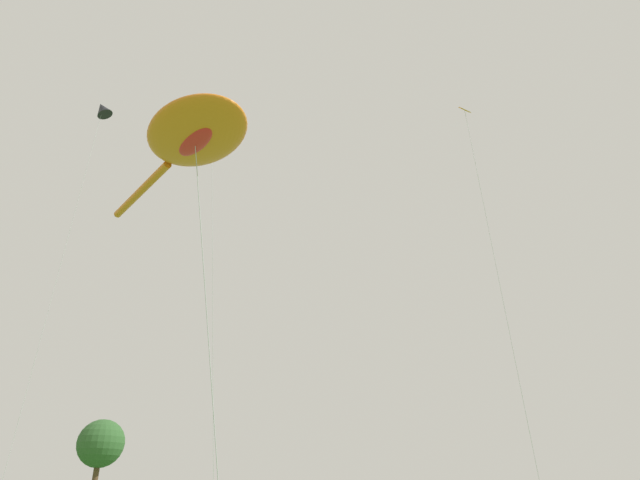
{
  "coord_description": "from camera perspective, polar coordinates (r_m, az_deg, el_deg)",
  "views": [
    {
      "loc": [
        -7.09,
        0.67,
        1.99
      ],
      "look_at": [
        0.51,
        8.92,
        7.35
      ],
      "focal_mm": 29.9,
      "sensor_mm": 36.0,
      "label": 1
    }
  ],
  "objects": [
    {
      "name": "tree_pine_center",
      "position": [
        69.06,
        -22.41,
        -19.53
      ],
      "size": [
        5.19,
        5.19,
        9.77
      ],
      "color": "#513823",
      "rests_on": "ground"
    },
    {
      "name": "small_kite_diamond_red",
      "position": [
        28.24,
        16.13,
        8.74
      ],
      "size": [
        0.76,
        1.29,
        20.67
      ],
      "rotation": [
        0.0,
        0.0,
        -2.29
      ],
      "color": "orange",
      "rests_on": "ground"
    },
    {
      "name": "big_show_kite",
      "position": [
        17.88,
        -13.35,
        10.75
      ],
      "size": [
        3.53,
        8.93,
        12.78
      ],
      "rotation": [
        0.0,
        0.0,
        -1.63
      ],
      "color": "orange",
      "rests_on": "ground"
    },
    {
      "name": "small_kite_streamer_purple",
      "position": [
        26.92,
        -11.48,
        8.72
      ],
      "size": [
        1.12,
        2.15,
        18.26
      ],
      "rotation": [
        0.0,
        0.0,
        2.54
      ],
      "color": "black",
      "rests_on": "ground"
    },
    {
      "name": "small_kite_stunt_black",
      "position": [
        35.12,
        -22.27,
        12.71
      ],
      "size": [
        1.67,
        1.34,
        23.3
      ],
      "rotation": [
        0.0,
        0.0,
        -2.04
      ],
      "color": "black",
      "rests_on": "ground"
    }
  ]
}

